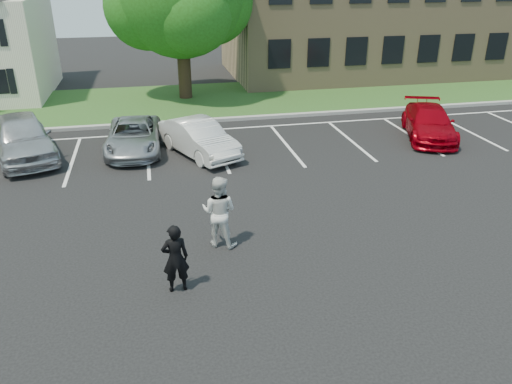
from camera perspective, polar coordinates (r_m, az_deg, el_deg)
ground_plane at (r=12.94m, az=0.94°, el=-6.85°), size 90.00×90.00×0.00m
curb at (r=23.85m, az=-5.65°, el=8.15°), size 40.00×0.30×0.15m
grass_strip at (r=27.70m, az=-6.68°, el=10.34°), size 44.00×8.00×0.08m
stall_lines at (r=21.20m, az=-0.85°, el=5.98°), size 34.00×5.36×0.01m
office_building at (r=36.78m, az=15.49°, el=19.65°), size 22.40×10.40×8.30m
man_black_suit at (r=11.25m, az=-9.20°, el=-7.50°), size 0.64×0.46×1.65m
man_white_shirt at (r=12.85m, az=-4.24°, el=-2.25°), size 1.17×1.08×1.93m
car_silver_west at (r=20.84m, az=-25.17°, el=5.71°), size 3.41×5.29×1.68m
car_silver_minivan at (r=20.29m, az=-13.80°, el=6.23°), size 2.29×4.55×1.23m
car_white_sedan at (r=19.41m, az=-6.56°, el=6.15°), size 3.00×4.32×1.35m
car_red_compact at (r=22.56m, az=19.16°, el=7.49°), size 3.23×4.85×1.30m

